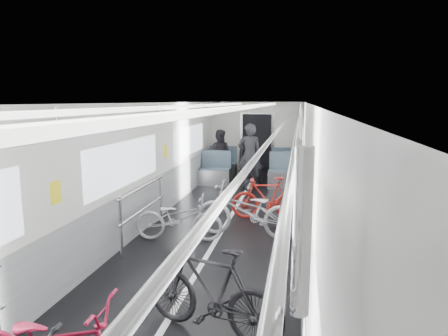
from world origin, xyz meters
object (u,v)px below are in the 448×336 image
object	(u,v)px
bike_aisle	(256,173)
person_seated	(219,154)
bike_right_near	(211,290)
bike_right_far	(267,198)
bike_right_mid	(247,211)
person_standing	(250,156)
bike_left_far	(179,218)

from	to	relation	value
bike_aisle	person_seated	size ratio (longest dim) A/B	1.05
bike_right_near	person_seated	size ratio (longest dim) A/B	1.05
bike_right_far	person_seated	size ratio (longest dim) A/B	0.95
bike_right_mid	person_standing	world-z (taller)	person_standing
bike_aisle	person_standing	world-z (taller)	person_standing
bike_left_far	bike_right_near	distance (m)	2.97
bike_right_far	bike_aisle	world-z (taller)	bike_right_far
bike_left_far	person_standing	world-z (taller)	person_standing
bike_aisle	person_seated	distance (m)	1.74
bike_left_far	person_standing	distance (m)	4.60
bike_right_far	person_standing	bearing A→B (deg)	-172.70
bike_aisle	person_standing	bearing A→B (deg)	-166.37
bike_right_far	bike_right_near	bearing A→B (deg)	-10.00
bike_right_near	person_seated	distance (m)	8.52
bike_right_far	person_seated	xyz separation A→B (m)	(-1.84, 4.08, 0.33)
bike_left_far	bike_aisle	size ratio (longest dim) A/B	0.95
person_standing	person_seated	bearing A→B (deg)	-53.36
bike_right_near	person_seated	world-z (taller)	person_seated
bike_right_far	person_standing	world-z (taller)	person_standing
bike_right_mid	bike_left_far	bearing A→B (deg)	-67.19
person_seated	bike_left_far	bearing A→B (deg)	96.00
person_seated	person_standing	bearing A→B (deg)	135.96
bike_left_far	person_seated	xyz separation A→B (m)	(-0.41, 5.65, 0.37)
bike_right_mid	bike_right_far	bearing A→B (deg)	172.35
bike_right_mid	bike_aisle	bearing A→B (deg)	-171.00
bike_right_mid	person_standing	size ratio (longest dim) A/B	1.03
bike_left_far	bike_right_near	size ratio (longest dim) A/B	0.94
bike_left_far	bike_right_mid	world-z (taller)	bike_right_mid
person_standing	bike_left_far	bearing A→B (deg)	73.94
bike_left_far	bike_right_near	bearing A→B (deg)	-162.56
bike_right_mid	person_seated	size ratio (longest dim) A/B	1.20
bike_left_far	person_seated	size ratio (longest dim) A/B	0.99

